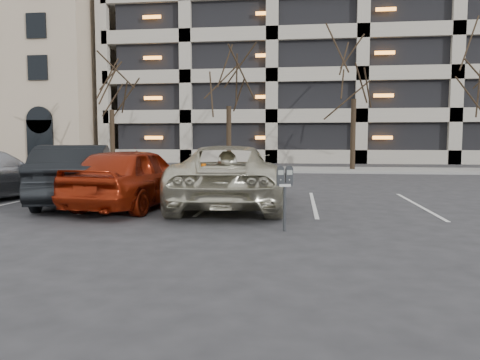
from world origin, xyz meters
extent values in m
plane|color=#28282B|center=(0.00, 0.00, 0.00)|extent=(140.00, 140.00, 0.00)
cube|color=gray|center=(0.00, 16.00, 0.06)|extent=(80.00, 4.00, 0.12)
cube|color=silver|center=(-7.00, 2.30, 0.01)|extent=(0.10, 5.20, 0.00)
cube|color=silver|center=(-4.20, 2.30, 0.01)|extent=(0.10, 5.20, 0.00)
cube|color=silver|center=(-1.40, 2.30, 0.01)|extent=(0.10, 5.20, 0.00)
cube|color=silver|center=(1.40, 2.30, 0.01)|extent=(0.10, 5.20, 0.00)
cube|color=silver|center=(4.20, 2.30, 0.01)|extent=(0.10, 5.20, 0.00)
cube|color=black|center=(12.00, 34.00, 9.00)|extent=(49.92, 19.20, 18.00)
cylinder|color=black|center=(-10.00, 16.00, 1.76)|extent=(0.28, 0.28, 3.52)
cylinder|color=black|center=(-3.00, 16.00, 1.84)|extent=(0.28, 0.28, 3.67)
cylinder|color=black|center=(4.00, 16.00, 2.00)|extent=(0.28, 0.28, 4.00)
cylinder|color=black|center=(0.71, -1.70, 0.45)|extent=(0.06, 0.06, 0.90)
cube|color=black|center=(0.71, -1.70, 0.92)|extent=(0.31, 0.15, 0.06)
cube|color=silver|center=(0.72, -1.76, 0.90)|extent=(0.22, 0.05, 0.05)
cube|color=gray|center=(0.64, -1.78, 1.15)|extent=(0.11, 0.03, 0.09)
cube|color=gray|center=(0.80, -1.75, 1.15)|extent=(0.11, 0.03, 0.09)
imported|color=beige|center=(-0.87, 1.55, 0.81)|extent=(3.20, 6.05, 1.62)
cube|color=#E75E04|center=(-1.22, 0.53, 1.62)|extent=(0.10, 0.20, 0.01)
imported|color=maroon|center=(-3.29, 0.97, 0.80)|extent=(2.49, 4.89, 1.60)
imported|color=black|center=(-5.11, 1.53, 0.81)|extent=(3.14, 5.23, 1.63)
camera|label=1|loc=(0.95, -10.72, 1.79)|focal=35.00mm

